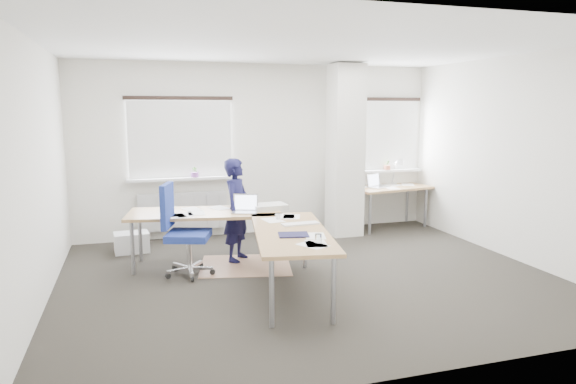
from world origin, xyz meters
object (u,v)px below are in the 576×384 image
object	(u,v)px
desk_side	(390,189)
person	(237,210)
desk_main	(248,223)
task_chair	(186,250)

from	to	relation	value
desk_side	person	bearing A→B (deg)	-168.48
desk_main	task_chair	distance (m)	0.88
desk_main	task_chair	bearing A→B (deg)	166.60
task_chair	desk_main	bearing A→B (deg)	-5.20
desk_main	desk_side	world-z (taller)	desk_side
task_chair	desk_side	bearing A→B (deg)	41.71
desk_side	person	size ratio (longest dim) A/B	1.06
desk_side	person	world-z (taller)	person
task_chair	person	distance (m)	0.96
desk_side	task_chair	bearing A→B (deg)	-166.48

